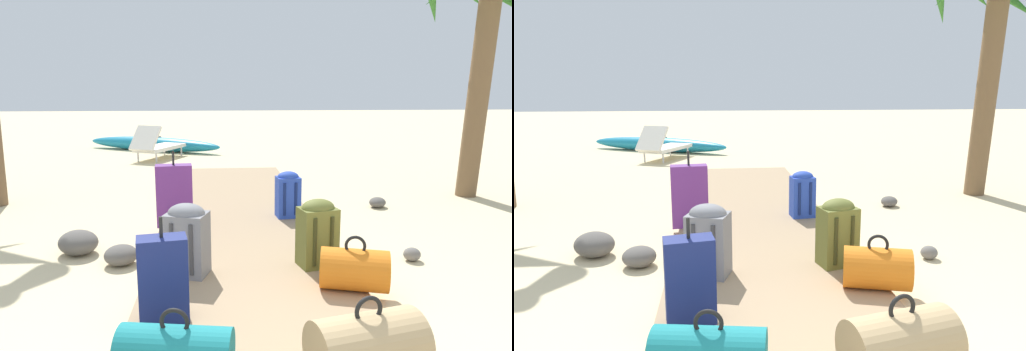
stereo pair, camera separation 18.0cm
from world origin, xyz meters
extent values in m
plane|color=beige|center=(0.00, 2.90, 0.00)|extent=(60.00, 60.00, 0.00)
cube|color=tan|center=(0.00, 3.63, 0.04)|extent=(1.76, 7.26, 0.08)
cube|color=navy|center=(-0.63, 1.31, 0.37)|extent=(0.35, 0.23, 0.59)
cylinder|color=black|center=(-0.63, 1.31, 0.74)|extent=(0.02, 0.02, 0.14)
cube|color=slate|center=(-0.52, 2.08, 0.34)|extent=(0.39, 0.35, 0.53)
ellipsoid|color=slate|center=(-0.52, 2.08, 0.61)|extent=(0.37, 0.33, 0.17)
cylinder|color=#3A3A3D|center=(-0.64, 1.99, 0.34)|extent=(0.05, 0.05, 0.42)
cylinder|color=#3A3A3D|center=(-0.48, 1.94, 0.34)|extent=(0.05, 0.05, 0.42)
cylinder|color=orange|center=(0.78, 1.68, 0.24)|extent=(0.59, 0.46, 0.32)
torus|color=black|center=(0.78, 1.68, 0.43)|extent=(0.16, 0.07, 0.16)
cylinder|color=tan|center=(0.52, 0.61, 0.26)|extent=(0.66, 0.48, 0.36)
torus|color=black|center=(0.52, 0.61, 0.47)|extent=(0.17, 0.06, 0.16)
cube|color=#2847B7|center=(0.58, 3.74, 0.33)|extent=(0.30, 0.25, 0.49)
ellipsoid|color=#2847B7|center=(0.58, 3.74, 0.57)|extent=(0.28, 0.24, 0.14)
cylinder|color=navy|center=(0.52, 3.62, 0.33)|extent=(0.04, 0.04, 0.39)
cylinder|color=navy|center=(0.66, 3.64, 0.33)|extent=(0.04, 0.04, 0.39)
cube|color=olive|center=(0.60, 2.18, 0.34)|extent=(0.36, 0.30, 0.52)
ellipsoid|color=olive|center=(0.60, 2.18, 0.60)|extent=(0.35, 0.29, 0.16)
cylinder|color=#333516|center=(0.55, 2.05, 0.34)|extent=(0.04, 0.04, 0.42)
cylinder|color=#333516|center=(0.70, 2.09, 0.34)|extent=(0.04, 0.04, 0.42)
torus|color=black|center=(-0.50, 0.70, 0.39)|extent=(0.17, 0.05, 0.16)
cube|color=#6B2D84|center=(-0.76, 3.50, 0.43)|extent=(0.42, 0.23, 0.70)
cylinder|color=black|center=(-0.76, 3.50, 0.86)|extent=(0.02, 0.02, 0.16)
cylinder|color=brown|center=(3.53, 4.83, 1.66)|extent=(0.30, 0.53, 3.33)
cube|color=white|center=(-1.62, 9.15, 0.26)|extent=(1.13, 1.52, 0.08)
cube|color=white|center=(-1.87, 8.61, 0.54)|extent=(0.74, 0.66, 0.53)
cylinder|color=silver|center=(-1.61, 9.76, 0.11)|extent=(0.04, 0.04, 0.22)
cylinder|color=silver|center=(-1.17, 9.56, 0.11)|extent=(0.04, 0.04, 0.22)
cylinder|color=silver|center=(-2.08, 8.75, 0.11)|extent=(0.04, 0.04, 0.22)
cylinder|color=silver|center=(-1.64, 8.55, 0.11)|extent=(0.04, 0.04, 0.22)
ellipsoid|color=teal|center=(-2.00, 10.54, 0.18)|extent=(3.81, 2.28, 0.37)
torus|color=black|center=(-2.00, 10.54, 0.35)|extent=(0.66, 0.66, 0.05)
ellipsoid|color=#5B5651|center=(1.93, 4.38, 0.07)|extent=(0.33, 0.34, 0.14)
ellipsoid|color=slate|center=(1.57, 2.41, 0.06)|extent=(0.17, 0.16, 0.13)
ellipsoid|color=#5B5651|center=(-1.65, 2.86, 0.12)|extent=(0.55, 0.56, 0.24)
ellipsoid|color=#5B5651|center=(-1.18, 2.54, 0.09)|extent=(0.43, 0.43, 0.19)
camera|label=1|loc=(-0.25, -1.54, 1.62)|focal=31.68mm
camera|label=2|loc=(-0.43, -1.52, 1.62)|focal=31.68mm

